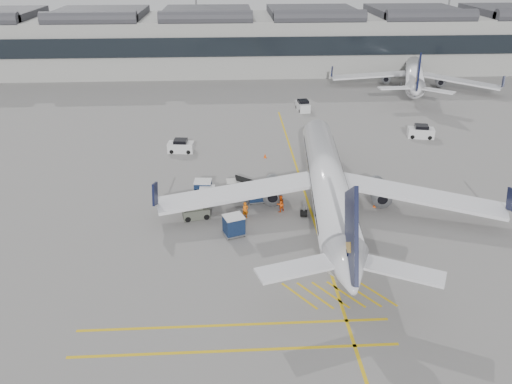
{
  "coord_description": "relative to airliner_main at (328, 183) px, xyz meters",
  "views": [
    {
      "loc": [
        1.98,
        -37.43,
        24.0
      ],
      "look_at": [
        4.26,
        3.02,
        4.0
      ],
      "focal_mm": 35.0,
      "sensor_mm": 36.0,
      "label": 1
    }
  ],
  "objects": [
    {
      "name": "belt_loader",
      "position": [
        -8.44,
        3.74,
        -2.29
      ],
      "size": [
        5.32,
        2.15,
        2.14
      ],
      "rotation": [
        0.0,
        0.0,
        0.1
      ],
      "color": "beige",
      "rests_on": "ground"
    },
    {
      "name": "baggage_cart_a",
      "position": [
        -12.07,
        2.09,
        -1.97
      ],
      "size": [
        1.69,
        1.4,
        1.75
      ],
      "rotation": [
        0.0,
        0.0,
        -0.02
      ],
      "color": "gray",
      "rests_on": "ground"
    },
    {
      "name": "service_van_mid",
      "position": [
        2.36,
        33.8,
        -2.12
      ],
      "size": [
        2.07,
        3.59,
        1.76
      ],
      "rotation": [
        0.0,
        0.0,
        1.68
      ],
      "color": "silver",
      "rests_on": "ground"
    },
    {
      "name": "terminal",
      "position": [
        -11.61,
        65.12,
        3.23
      ],
      "size": [
        200.0,
        20.45,
        12.4
      ],
      "color": "#9E9E99",
      "rests_on": "ground"
    },
    {
      "name": "baggage_cart_c",
      "position": [
        -9.44,
        -4.55,
        -1.85
      ],
      "size": [
        2.29,
        2.09,
        1.98
      ],
      "rotation": [
        0.0,
        0.0,
        0.35
      ],
      "color": "gray",
      "rests_on": "ground"
    },
    {
      "name": "baggage_cart_d",
      "position": [
        -12.54,
        3.2,
        -1.84
      ],
      "size": [
        2.02,
        1.71,
        2.0
      ],
      "rotation": [
        0.0,
        0.0,
        -0.08
      ],
      "color": "gray",
      "rests_on": "ground"
    },
    {
      "name": "baggage_cart_b",
      "position": [
        -7.03,
        2.02,
        -1.95
      ],
      "size": [
        1.9,
        1.65,
        1.79
      ],
      "rotation": [
        0.0,
        0.0,
        0.16
      ],
      "color": "gray",
      "rests_on": "ground"
    },
    {
      "name": "airliner_far",
      "position": [
        25.19,
        47.41,
        -0.28
      ],
      "size": [
        29.36,
        32.58,
        8.97
      ],
      "rotation": [
        0.0,
        0.0,
        -0.32
      ],
      "color": "white",
      "rests_on": "ground"
    },
    {
      "name": "ramp_agent_a",
      "position": [
        -8.27,
        -1.4,
        -2.06
      ],
      "size": [
        0.73,
        0.6,
        1.71
      ],
      "primitive_type": "imported",
      "rotation": [
        0.0,
        0.0,
        0.36
      ],
      "color": "orange",
      "rests_on": "ground"
    },
    {
      "name": "airliner_main",
      "position": [
        0.0,
        0.0,
        0.0
      ],
      "size": [
        33.98,
        37.27,
        9.91
      ],
      "rotation": [
        0.0,
        0.0,
        -0.09
      ],
      "color": "white",
      "rests_on": "ground"
    },
    {
      "name": "safety_cone_engine",
      "position": [
        5.03,
        0.14,
        -2.68
      ],
      "size": [
        0.33,
        0.33,
        0.46
      ],
      "primitive_type": "cone",
      "color": "#F24C0A",
      "rests_on": "ground"
    },
    {
      "name": "service_van_left",
      "position": [
        -15.96,
        16.69,
        -2.16
      ],
      "size": [
        3.45,
        2.01,
        1.69
      ],
      "rotation": [
        0.0,
        0.0,
        -0.11
      ],
      "color": "silver",
      "rests_on": "ground"
    },
    {
      "name": "service_van_right",
      "position": [
        17.0,
        20.27,
        -2.11
      ],
      "size": [
        3.79,
        2.42,
        1.8
      ],
      "rotation": [
        0.0,
        0.0,
        -0.2
      ],
      "color": "silver",
      "rests_on": "ground"
    },
    {
      "name": "safety_cone_nose",
      "position": [
        -5.2,
        14.02,
        -2.64
      ],
      "size": [
        0.39,
        0.39,
        0.55
      ],
      "primitive_type": "cone",
      "color": "#F24C0A",
      "rests_on": "ground"
    },
    {
      "name": "pushback_tug",
      "position": [
        -13.11,
        -1.0,
        -2.28
      ],
      "size": [
        2.83,
        2.07,
        1.43
      ],
      "rotation": [
        0.0,
        0.0,
        0.22
      ],
      "color": "#525649",
      "rests_on": "ground"
    },
    {
      "name": "apron_markings",
      "position": [
        -1.61,
        3.19,
        -2.91
      ],
      "size": [
        0.25,
        60.0,
        0.01
      ],
      "primitive_type": "cube",
      "color": "gold",
      "rests_on": "ground"
    },
    {
      "name": "ground",
      "position": [
        -11.61,
        -6.81,
        -2.91
      ],
      "size": [
        220.0,
        220.0,
        0.0
      ],
      "primitive_type": "plane",
      "color": "gray",
      "rests_on": "ground"
    },
    {
      "name": "ramp_agent_b",
      "position": [
        -4.73,
        -0.28,
        -2.02
      ],
      "size": [
        1.1,
        1.05,
        1.79
      ],
      "primitive_type": "imported",
      "rotation": [
        0.0,
        0.0,
        3.75
      ],
      "color": "#E54A0C",
      "rests_on": "ground"
    }
  ]
}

